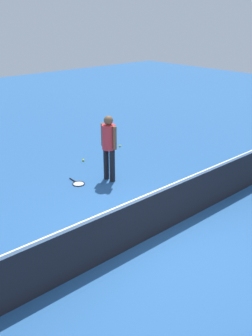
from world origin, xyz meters
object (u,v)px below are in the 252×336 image
(tennis_ball_by_net, at_px, (120,146))
(tennis_ball_midcourt, at_px, (149,210))
(tennis_racket_near_player, at_px, (78,183))
(tennis_ball_stray_left, at_px, (83,160))
(player_near_side, at_px, (109,143))

(tennis_ball_by_net, bearing_deg, tennis_ball_midcourt, 57.85)
(tennis_ball_midcourt, bearing_deg, tennis_racket_near_player, -80.62)
(tennis_ball_stray_left, bearing_deg, tennis_racket_near_player, 49.42)
(tennis_ball_midcourt, bearing_deg, tennis_ball_stray_left, -100.97)
(player_near_side, xyz_separation_m, tennis_ball_by_net, (-1.87, -1.76, -0.98))
(tennis_ball_stray_left, bearing_deg, tennis_ball_midcourt, 79.03)
(tennis_racket_near_player, height_order, tennis_ball_midcourt, tennis_ball_midcourt)
(player_near_side, xyz_separation_m, tennis_ball_stray_left, (-0.26, -1.52, -0.98))
(player_near_side, bearing_deg, tennis_ball_by_net, -136.88)
(tennis_ball_by_net, bearing_deg, tennis_ball_stray_left, 8.35)
(player_near_side, xyz_separation_m, tennis_racket_near_player, (0.76, -0.33, -1.00))
(tennis_racket_near_player, distance_m, tennis_ball_by_net, 2.99)
(tennis_ball_stray_left, bearing_deg, player_near_side, 80.30)
(tennis_racket_near_player, height_order, tennis_ball_stray_left, tennis_ball_stray_left)
(player_near_side, bearing_deg, tennis_ball_midcourt, 78.01)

